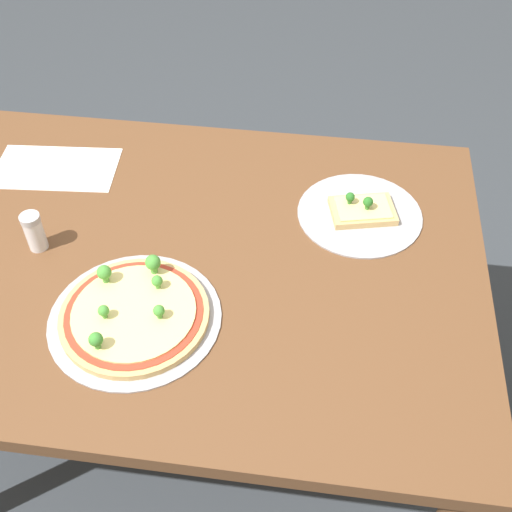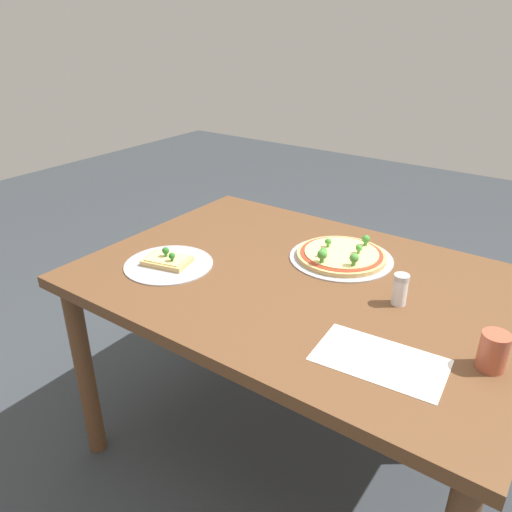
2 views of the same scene
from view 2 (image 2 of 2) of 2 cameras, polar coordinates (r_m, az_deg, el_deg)
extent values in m
plane|color=#33383D|center=(1.94, 4.53, -21.31)|extent=(8.00, 8.00, 0.00)
cube|color=brown|center=(1.51, 5.43, -3.07)|extent=(1.31, 0.92, 0.04)
cylinder|color=brown|center=(1.81, -18.97, -12.51)|extent=(0.06, 0.06, 0.67)
cylinder|color=brown|center=(2.26, -2.76, -2.74)|extent=(0.06, 0.06, 0.67)
cylinder|color=#A3A3A8|center=(1.63, 9.69, -0.22)|extent=(0.33, 0.33, 0.00)
cylinder|color=tan|center=(1.63, 9.72, 0.06)|extent=(0.29, 0.29, 0.01)
cylinder|color=#B73823|center=(1.62, 9.74, 0.32)|extent=(0.26, 0.26, 0.00)
cylinder|color=#EFD684|center=(1.62, 9.74, 0.41)|extent=(0.24, 0.24, 0.00)
sphere|color=#479338|center=(1.57, 7.65, 0.61)|extent=(0.02, 0.02, 0.02)
cylinder|color=#51973E|center=(1.58, 7.62, 0.14)|extent=(0.01, 0.01, 0.01)
sphere|color=#479338|center=(1.64, 8.27, 1.65)|extent=(0.02, 0.02, 0.02)
cylinder|color=#51973E|center=(1.65, 8.23, 1.19)|extent=(0.01, 0.01, 0.01)
sphere|color=#479338|center=(1.61, 11.69, 0.92)|extent=(0.02, 0.02, 0.02)
cylinder|color=#51973E|center=(1.62, 11.64, 0.47)|extent=(0.01, 0.01, 0.01)
sphere|color=#3D8933|center=(1.67, 12.45, 1.91)|extent=(0.03, 0.03, 0.03)
cylinder|color=#488E3A|center=(1.68, 12.40, 1.38)|extent=(0.01, 0.01, 0.01)
sphere|color=#479338|center=(1.53, 7.59, 0.19)|extent=(0.03, 0.03, 0.03)
cylinder|color=#51973E|center=(1.54, 7.55, -0.49)|extent=(0.01, 0.01, 0.01)
sphere|color=#479338|center=(1.53, 11.15, -0.23)|extent=(0.03, 0.03, 0.03)
cylinder|color=#51973E|center=(1.54, 11.09, -0.86)|extent=(0.01, 0.01, 0.01)
cylinder|color=#A3A3A8|center=(1.59, -9.94, -0.94)|extent=(0.28, 0.28, 0.00)
cube|color=tan|center=(1.59, -10.11, -0.57)|extent=(0.16, 0.13, 0.02)
cube|color=#EFD684|center=(1.58, -10.14, -0.24)|extent=(0.13, 0.11, 0.00)
sphere|color=#286B23|center=(1.58, -10.29, 0.60)|extent=(0.02, 0.02, 0.02)
cylinder|color=#37742D|center=(1.59, -10.25, 0.12)|extent=(0.01, 0.01, 0.01)
sphere|color=#286B23|center=(1.55, -9.59, 0.02)|extent=(0.02, 0.02, 0.02)
cylinder|color=#37742D|center=(1.56, -9.56, -0.42)|extent=(0.01, 0.01, 0.01)
cylinder|color=#AD5138|center=(1.23, 25.48, -9.80)|extent=(0.06, 0.06, 0.09)
cylinder|color=silver|center=(1.40, 16.10, -3.95)|extent=(0.04, 0.04, 0.07)
cylinder|color=#B2B2B7|center=(1.38, 16.33, -2.34)|extent=(0.04, 0.04, 0.01)
cube|color=white|center=(1.19, 13.97, -11.46)|extent=(0.31, 0.19, 0.00)
camera|label=1|loc=(2.29, 12.69, 31.91)|focal=45.00mm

